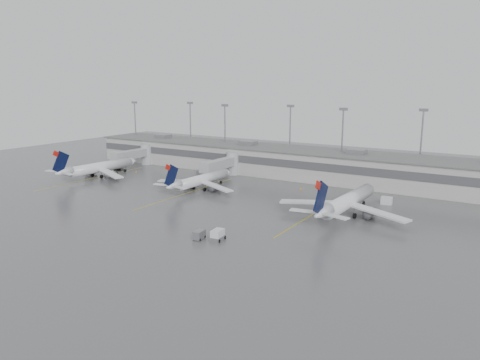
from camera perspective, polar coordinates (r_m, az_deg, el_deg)
The scene contains 18 objects.
ground at distance 91.64m, azimuth -6.87°, elevation -5.85°, with size 260.00×260.00×0.00m, color #4F4F51.
terminal at distance 139.39m, azimuth 8.05°, elevation 2.04°, with size 152.00×17.00×9.45m.
light_masts at distance 143.54m, azimuth 9.08°, elevation 5.47°, with size 142.40×8.00×20.60m.
jet_bridge_left at distance 160.19m, azimuth -12.33°, elevation 3.06°, with size 4.00×17.20×7.00m.
jet_bridge_right at distance 138.45m, azimuth -1.81°, elevation 1.96°, with size 4.00×17.20×7.00m.
stand_markings at distance 110.62m, azimuth 0.88°, elevation -2.64°, with size 105.25×40.00×0.01m.
jet_far_left at distance 143.97m, azimuth -16.95°, elevation 1.49°, with size 26.74×30.02×9.71m.
jet_mid_left at distance 122.16m, azimuth -4.90°, elevation 0.02°, with size 23.98×26.90×8.70m.
jet_mid_right at distance 100.53m, azimuth 12.82°, elevation -2.57°, with size 28.30×31.77×10.27m.
baggage_tug at distance 84.18m, azimuth -2.75°, elevation -6.85°, with size 2.30×3.26×1.98m.
baggage_cart at distance 85.01m, azimuth -5.00°, elevation -6.65°, with size 1.70×2.64×1.60m.
gse_uld_a at distance 155.95m, azimuth -14.28°, elevation 1.58°, with size 2.20×1.47×1.56m, color silver.
gse_uld_b at distance 133.01m, azimuth -3.16°, elevation 0.26°, with size 2.68×1.79×1.90m, color silver.
gse_uld_c at distance 113.19m, azimuth 17.44°, elevation -2.41°, with size 2.46×1.64×1.74m, color silver.
gse_loader at distance 139.81m, azimuth -4.71°, elevation 0.85°, with size 2.10×3.36×2.10m, color slate.
cone_a at distance 148.80m, azimuth -12.56°, elevation 0.99°, with size 0.39×0.39×0.62m, color orange.
cone_b at distance 128.66m, azimuth -6.81°, elevation -0.49°, with size 0.42×0.42×0.67m, color orange.
cone_c at distance 123.39m, azimuth 7.40°, elevation -1.04°, with size 0.43×0.43×0.68m, color orange.
Camera 1 is at (54.73, -67.99, 27.91)m, focal length 35.00 mm.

